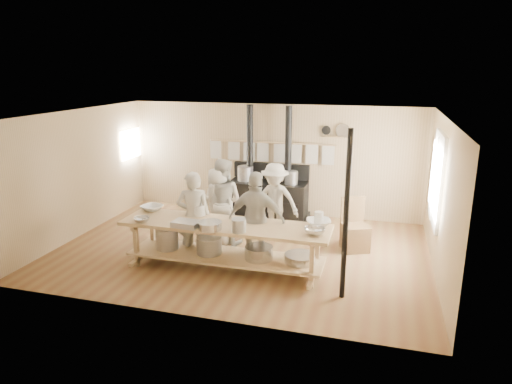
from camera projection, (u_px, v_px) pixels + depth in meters
ground at (241, 250)px, 8.82m from camera, size 7.00×7.00×0.00m
room_shell at (240, 168)px, 8.38m from camera, size 7.00×7.00×7.00m
window_right at (437, 179)px, 8.07m from camera, size 0.09×1.50×1.65m
left_opening at (131, 144)px, 11.15m from camera, size 0.00×0.90×0.90m
stove at (268, 195)px, 10.64m from camera, size 1.90×0.75×2.60m
towel_rail at (271, 150)px, 10.63m from camera, size 3.00×0.04×0.47m
back_wall_shelf at (336, 133)px, 10.16m from camera, size 0.63×0.14×0.32m
prep_table at (225, 241)px, 7.84m from camera, size 3.60×0.90×0.85m
support_post at (346, 217)px, 6.68m from camera, size 0.08×0.08×2.60m
cook_far_left at (194, 216)px, 8.17m from camera, size 0.70×0.57×1.66m
cook_left at (222, 202)px, 8.97m from camera, size 0.84×0.65×1.72m
cook_center at (219, 206)px, 8.93m from camera, size 0.88×0.70×1.56m
cook_right at (257, 220)px, 7.88m from camera, size 1.01×0.43×1.72m
cook_by_window at (275, 201)px, 9.29m from camera, size 1.04×0.64×1.56m
chair at (355, 235)px, 8.77m from camera, size 0.62×0.62×1.01m
bowl_white_a at (152, 208)px, 8.45m from camera, size 0.48×0.48×0.09m
bowl_steel_a at (142, 220)px, 7.80m from camera, size 0.35×0.35×0.08m
bowl_white_b at (319, 223)px, 7.64m from camera, size 0.50×0.50×0.10m
bowl_steel_b at (315, 231)px, 7.24m from camera, size 0.44×0.44×0.10m
roasting_pan at (186, 224)px, 7.58m from camera, size 0.46×0.33×0.10m
mixing_bowl_large at (210, 225)px, 7.47m from camera, size 0.45×0.45×0.12m
bucket_galv at (239, 225)px, 7.33m from camera, size 0.31×0.31×0.22m
deep_bowl_enamel at (198, 209)px, 8.20m from camera, size 0.36×0.36×0.19m
pitcher at (319, 219)px, 7.63m from camera, size 0.19×0.19×0.24m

